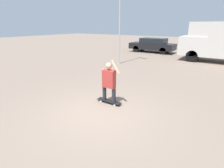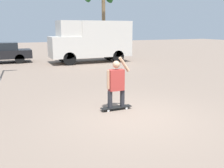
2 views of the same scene
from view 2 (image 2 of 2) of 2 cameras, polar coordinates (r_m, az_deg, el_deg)
ground_plane at (r=7.08m, az=4.95°, el=-7.50°), size 80.00×80.00×0.00m
skateboard at (r=7.63m, az=0.96°, el=-5.37°), size 0.96×0.23×0.09m
person_skateboarder at (r=7.42m, az=0.98°, el=0.56°), size 0.74×0.22×1.53m
camper_van at (r=18.23m, az=-4.61°, el=10.02°), size 5.75×2.01×2.94m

